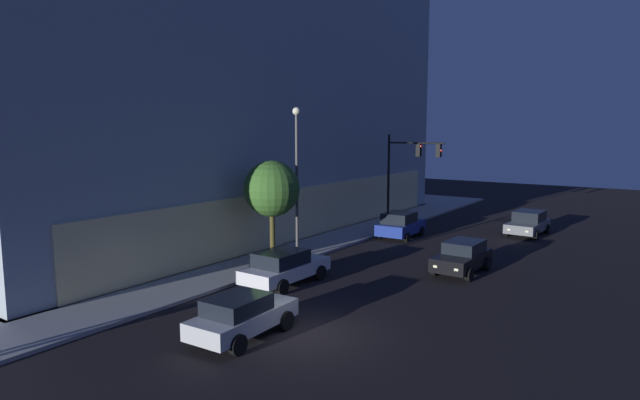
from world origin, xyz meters
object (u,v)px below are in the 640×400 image
at_px(sidewalk_tree, 272,189).
at_px(car_blue, 400,225).
at_px(traffic_light_far_corner, 408,163).
at_px(modern_building, 187,86).
at_px(car_silver, 242,315).
at_px(car_grey, 528,223).
at_px(car_black, 462,256).
at_px(street_lamp_sidewalk, 297,165).
at_px(car_white, 284,266).

height_order(sidewalk_tree, car_blue, sidewalk_tree).
bearing_deg(car_blue, traffic_light_far_corner, 17.12).
bearing_deg(modern_building, car_blue, -76.29).
distance_m(modern_building, car_blue, 19.34).
relative_size(car_silver, car_grey, 0.95).
height_order(car_black, car_blue, car_blue).
relative_size(street_lamp_sidewalk, car_silver, 1.94).
height_order(traffic_light_far_corner, car_white, traffic_light_far_corner).
bearing_deg(car_grey, traffic_light_far_corner, 111.10).
bearing_deg(car_silver, sidewalk_tree, 33.98).
relative_size(car_white, car_black, 1.14).
xyz_separation_m(street_lamp_sidewalk, car_white, (-4.30, -2.48, -4.51)).
relative_size(traffic_light_far_corner, car_black, 1.61).
height_order(car_white, car_black, car_white).
bearing_deg(car_grey, modern_building, 113.21).
bearing_deg(car_white, car_blue, 1.58).
height_order(street_lamp_sidewalk, car_white, street_lamp_sidewalk).
xyz_separation_m(car_black, car_grey, (12.30, -0.30, -0.01)).
distance_m(traffic_light_far_corner, car_grey, 9.28).
xyz_separation_m(car_silver, car_white, (6.00, 2.86, 0.04)).
distance_m(car_white, car_black, 9.20).
distance_m(traffic_light_far_corner, car_white, 16.59).
bearing_deg(street_lamp_sidewalk, car_white, -150.08).
xyz_separation_m(sidewalk_tree, car_blue, (10.10, -2.84, -3.18)).
distance_m(street_lamp_sidewalk, car_blue, 10.10).
xyz_separation_m(car_white, car_black, (6.77, -6.24, -0.01)).
bearing_deg(street_lamp_sidewalk, car_blue, -13.51).
bearing_deg(traffic_light_far_corner, street_lamp_sidewalk, 174.13).
relative_size(modern_building, car_blue, 9.34).
relative_size(traffic_light_far_corner, car_blue, 1.63).
bearing_deg(street_lamp_sidewalk, car_silver, -152.61).
height_order(modern_building, sidewalk_tree, modern_building).
distance_m(traffic_light_far_corner, car_silver, 22.80).
relative_size(modern_building, car_grey, 8.62).
bearing_deg(car_silver, street_lamp_sidewalk, 27.39).
relative_size(traffic_light_far_corner, car_silver, 1.57).
relative_size(street_lamp_sidewalk, car_white, 1.75).
distance_m(car_black, car_blue, 9.15).
bearing_deg(car_silver, car_blue, 9.58).
distance_m(street_lamp_sidewalk, car_white, 6.70).
distance_m(car_silver, car_blue, 19.38).
height_order(traffic_light_far_corner, sidewalk_tree, traffic_light_far_corner).
height_order(car_silver, car_blue, car_blue).
distance_m(modern_building, car_grey, 27.01).
relative_size(modern_building, car_white, 8.16).
bearing_deg(traffic_light_far_corner, modern_building, 114.26).
bearing_deg(modern_building, car_grey, -66.79).
bearing_deg(car_blue, car_white, -178.42).
height_order(modern_building, car_blue, modern_building).
bearing_deg(car_blue, street_lamp_sidewalk, 166.49).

